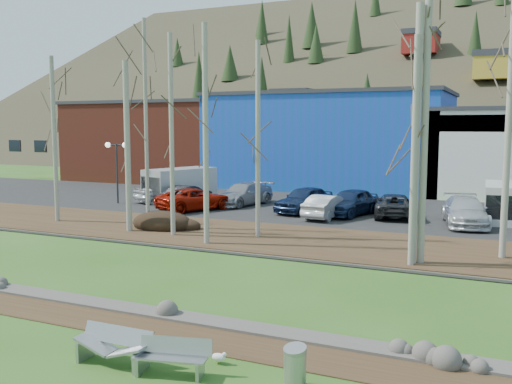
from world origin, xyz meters
The scene contains 37 objects.
ground centered at (0.00, 0.00, 0.00)m, with size 200.00×200.00×0.00m, color #2B5317.
dirt_strip centered at (0.00, 2.10, 0.01)m, with size 80.00×1.80×0.03m, color #382616.
near_bank_rocks centered at (0.00, 3.10, 0.00)m, with size 80.00×0.80×0.50m, color #47423D, non-canonical shape.
river centered at (0.00, 7.20, 0.00)m, with size 80.00×8.00×0.90m, color black, non-canonical shape.
far_bank_rocks centered at (0.00, 11.30, 0.00)m, with size 80.00×0.80×0.46m, color #47423D, non-canonical shape.
far_bank centered at (0.00, 14.50, 0.07)m, with size 80.00×7.00×0.15m, color #382616.
parking_lot centered at (0.00, 25.00, 0.07)m, with size 80.00×14.00×0.14m, color black.
building_brick centered at (-24.00, 39.00, 3.91)m, with size 16.32×12.24×7.80m.
building_blue centered at (-6.00, 39.00, 4.16)m, with size 20.40×12.24×8.30m.
hillside centered at (0.00, 84.00, 17.50)m, with size 160.00×72.00×35.00m, color #332E1F, non-canonical shape.
bench_intact centered at (2.48, -0.11, 0.41)m, with size 1.69×0.86×0.81m.
bench_damaged centered at (0.96, -0.16, 0.42)m, with size 1.88×0.63×0.83m.
litter_bin centered at (5.14, 0.43, 0.41)m, with size 0.47×0.47×0.81m, color #9EA0A3.
seagull centered at (3.14, 0.82, 0.16)m, with size 0.41×0.19×0.29m.
dirt_mound centered at (-7.47, 14.36, 0.47)m, with size 3.31×2.34×0.65m, color black.
birch_0 centered at (-14.04, 13.80, 4.67)m, with size 0.24×0.24×9.04m.
birch_1 centered at (-8.29, 14.28, 5.49)m, with size 0.19×0.19×10.68m.
birch_2 centered at (-8.52, 12.99, 4.38)m, with size 0.29×0.29×8.45m.
birch_3 centered at (-5.90, 12.96, 4.96)m, with size 0.23×0.23×9.61m.
birch_4 centered at (-3.45, 11.94, 5.02)m, with size 0.25×0.25×9.73m.
birch_5 centered at (-1.98, 14.32, 4.75)m, with size 0.23×0.23×9.21m.
birch_6 centered at (5.63, 11.63, 4.44)m, with size 0.22×0.22×8.59m.
birch_7 centered at (5.64, 11.98, 5.04)m, with size 0.30×0.30×9.78m.
birch_8 centered at (5.91, 12.18, 5.62)m, with size 0.28×0.28×10.95m.
birch_9 centered at (8.79, 14.38, 5.29)m, with size 0.26×0.26×10.27m.
street_lamp centered at (-15.60, 21.11, 3.43)m, with size 1.55×0.68×4.18m.
car_0 centered at (-13.16, 23.25, 0.90)m, with size 1.78×4.43×1.51m, color white.
car_1 centered at (-10.87, 22.47, 0.80)m, with size 1.39×3.99×1.31m, color black.
car_2 centered at (-9.15, 20.55, 0.84)m, with size 2.31×5.00×1.39m, color #A01606.
car_3 centered at (-7.43, 23.92, 0.87)m, with size 2.05×5.05×1.47m, color #929398.
car_4 centered at (0.32, 22.54, 0.93)m, with size 1.87×4.64×1.58m, color #18284B.
car_5 centered at (-0.63, 21.00, 0.82)m, with size 1.44×4.13×1.36m, color silver.
car_6 centered at (2.77, 23.12, 0.81)m, with size 2.23×4.84×1.34m, color #2A2B2D.
car_7 centered at (6.78, 21.78, 0.89)m, with size 2.10×5.18×1.50m, color silver.
car_8 centered at (-2.57, 22.54, 0.93)m, with size 1.87×4.64×1.58m, color #18284B.
van_white centered at (8.62, 24.02, 1.18)m, with size 2.19×4.82×2.07m.
van_grey centered at (-12.55, 23.92, 1.28)m, with size 3.65×5.63×2.28m.
Camera 1 is at (9.10, -10.19, 5.42)m, focal length 40.00 mm.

